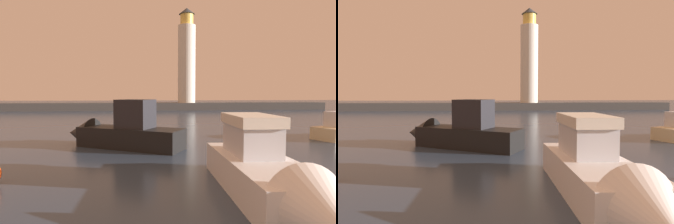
# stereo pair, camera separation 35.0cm
# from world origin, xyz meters

# --- Properties ---
(ground_plane) EXTENTS (220.00, 220.00, 0.00)m
(ground_plane) POSITION_xyz_m (0.00, 27.93, 0.00)
(ground_plane) COLOR #2D3D51
(breakwater) EXTENTS (72.70, 4.28, 1.44)m
(breakwater) POSITION_xyz_m (0.00, 55.86, 0.72)
(breakwater) COLOR #423F3D
(breakwater) RESTS_ON ground_plane
(lighthouse) EXTENTS (3.39, 3.39, 18.25)m
(lighthouse) POSITION_xyz_m (8.75, 55.86, 10.09)
(lighthouse) COLOR silver
(lighthouse) RESTS_ON breakwater
(motorboat_0) EXTENTS (2.36, 7.90, 2.91)m
(motorboat_0) POSITION_xyz_m (3.18, 7.23, 0.79)
(motorboat_0) COLOR white
(motorboat_0) RESTS_ON ground_plane
(motorboat_1) EXTENTS (7.81, 5.69, 3.22)m
(motorboat_1) POSITION_xyz_m (-1.97, 16.94, 0.88)
(motorboat_1) COLOR black
(motorboat_1) RESTS_ON ground_plane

